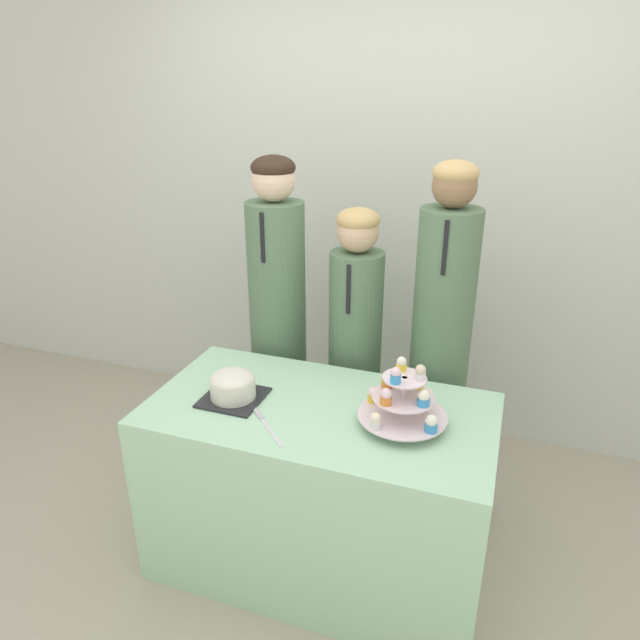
{
  "coord_description": "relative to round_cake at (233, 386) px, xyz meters",
  "views": [
    {
      "loc": [
        0.63,
        -1.43,
        1.91
      ],
      "look_at": [
        -0.01,
        0.38,
        1.11
      ],
      "focal_mm": 32.0,
      "sensor_mm": 36.0,
      "label": 1
    }
  ],
  "objects": [
    {
      "name": "student_2",
      "position": [
        0.71,
        0.59,
        -0.02
      ],
      "size": [
        0.26,
        0.26,
        1.63
      ],
      "color": "#567556",
      "rests_on": "ground_plane"
    },
    {
      "name": "ground_plane",
      "position": [
        0.34,
        -0.3,
        -0.82
      ],
      "size": [
        16.0,
        16.0,
        0.0
      ],
      "primitive_type": "plane",
      "color": "#ADA38E"
    },
    {
      "name": "round_cake",
      "position": [
        0.0,
        0.0,
        0.0
      ],
      "size": [
        0.23,
        0.23,
        0.12
      ],
      "color": "#232328",
      "rests_on": "table"
    },
    {
      "name": "cake_knife",
      "position": [
        0.18,
        -0.11,
        -0.06
      ],
      "size": [
        0.21,
        0.2,
        0.01
      ],
      "rotation": [
        0.0,
        0.0,
        -0.78
      ],
      "color": "silver",
      "rests_on": "table"
    },
    {
      "name": "table",
      "position": [
        0.34,
        0.05,
        -0.44
      ],
      "size": [
        1.33,
        0.7,
        0.76
      ],
      "color": "#A8DBB2",
      "rests_on": "ground_plane"
    },
    {
      "name": "student_1",
      "position": [
        0.32,
        0.59,
        -0.12
      ],
      "size": [
        0.24,
        0.25,
        1.42
      ],
      "color": "#567556",
      "rests_on": "ground_plane"
    },
    {
      "name": "cupcake_stand",
      "position": [
        0.66,
        0.04,
        0.05
      ],
      "size": [
        0.33,
        0.33,
        0.25
      ],
      "color": "silver",
      "rests_on": "table"
    },
    {
      "name": "student_0",
      "position": [
        -0.06,
        0.59,
        -0.02
      ],
      "size": [
        0.27,
        0.27,
        1.62
      ],
      "color": "#567556",
      "rests_on": "ground_plane"
    },
    {
      "name": "wall_back",
      "position": [
        0.34,
        1.31,
        0.53
      ],
      "size": [
        9.0,
        0.06,
        2.7
      ],
      "color": "silver",
      "rests_on": "ground_plane"
    }
  ]
}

